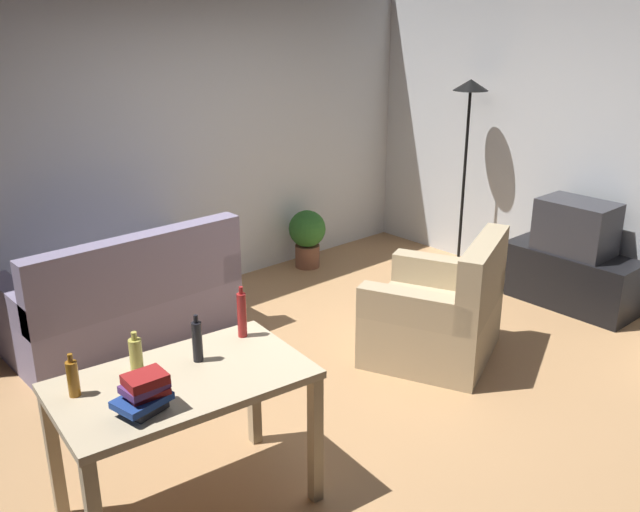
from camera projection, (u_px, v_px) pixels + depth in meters
name	position (u px, v px, depth m)	size (l,w,h in m)	color
ground_plane	(357.00, 381.00, 4.76)	(5.20, 4.40, 0.02)	tan
wall_rear	(177.00, 141.00, 5.84)	(5.20, 0.10, 2.70)	silver
wall_right	(576.00, 139.00, 5.93)	(0.10, 4.40, 2.70)	silver
couch	(125.00, 304.00, 5.20)	(1.65, 0.84, 0.92)	gray
tv_stand	(569.00, 278.00, 5.89)	(0.44, 1.10, 0.48)	black
tv	(576.00, 227.00, 5.73)	(0.41, 0.60, 0.44)	#2D2D33
torchiere_lamp	(468.00, 124.00, 6.30)	(0.32, 0.32, 1.81)	black
desk	(183.00, 397.00, 3.33)	(1.27, 0.83, 0.76)	#C6B28E
potted_plant	(307.00, 235.00, 6.72)	(0.36, 0.36, 0.57)	brown
armchair	(440.00, 315.00, 5.00)	(1.16, 1.13, 0.92)	tan
bottle_amber	(73.00, 378.00, 3.11)	(0.05, 0.05, 0.21)	#9E6019
bottle_squat	(136.00, 355.00, 3.32)	(0.06, 0.06, 0.21)	#BCB24C
bottle_dark	(197.00, 341.00, 3.41)	(0.05, 0.05, 0.25)	black
bottle_red	(242.00, 314.00, 3.66)	(0.05, 0.05, 0.29)	#AD2323
book_stack	(144.00, 394.00, 2.99)	(0.25, 0.20, 0.18)	#333338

